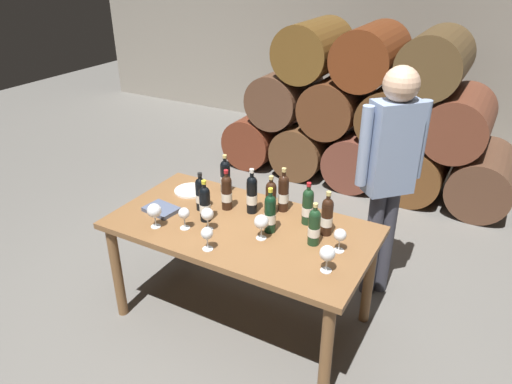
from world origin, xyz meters
TOP-DOWN VIEW (x-y plane):
  - ground_plane at (0.00, 0.00)m, footprint 14.00×14.00m
  - cellar_back_wall at (0.00, 4.20)m, footprint 10.00×0.24m
  - barrel_stack at (0.00, 2.60)m, footprint 3.12×0.90m
  - dining_table at (0.00, 0.00)m, footprint 1.70×0.90m
  - wine_bottle_0 at (-0.02, 0.18)m, footprint 0.07×0.07m
  - wine_bottle_1 at (0.36, 0.23)m, footprint 0.07×0.07m
  - wine_bottle_2 at (0.49, 0.03)m, footprint 0.07×0.07m
  - wine_bottle_3 at (-0.23, -0.06)m, footprint 0.07×0.07m
  - wine_bottle_4 at (-0.34, 0.05)m, footprint 0.07×0.07m
  - wine_bottle_5 at (-0.34, 0.36)m, footprint 0.07×0.07m
  - wine_bottle_6 at (0.15, 0.31)m, footprint 0.07×0.07m
  - wine_bottle_7 at (0.10, 0.23)m, footprint 0.07×0.07m
  - wine_bottle_8 at (-0.20, 0.15)m, footprint 0.07×0.07m
  - wine_bottle_9 at (0.52, 0.17)m, footprint 0.07×0.07m
  - wine_bottle_10 at (0.20, 0.03)m, footprint 0.07×0.07m
  - wine_glass_0 at (0.19, -0.08)m, footprint 0.09×0.09m
  - wine_glass_1 at (0.66, -0.19)m, footprint 0.09×0.09m
  - wine_glass_2 at (-0.47, -0.28)m, footprint 0.09×0.09m
  - wine_glass_3 at (-0.03, -0.33)m, footprint 0.07×0.07m
  - wine_glass_4 at (0.65, 0.03)m, footprint 0.07×0.07m
  - wine_glass_5 at (-0.29, -0.21)m, footprint 0.07×0.07m
  - wine_glass_6 at (-0.15, -0.15)m, footprint 0.08×0.08m
  - tasting_notebook at (-0.56, -0.11)m, footprint 0.24×0.19m
  - serving_plate at (-0.57, 0.23)m, footprint 0.24×0.24m
  - sommelier_presenting at (0.73, 0.75)m, footprint 0.37×0.38m

SIDE VIEW (x-z plane):
  - ground_plane at x=0.00m, z-range 0.00..0.00m
  - dining_table at x=0.00m, z-range 0.29..1.05m
  - barrel_stack at x=0.00m, z-range -0.09..1.60m
  - serving_plate at x=-0.57m, z-range 0.76..0.77m
  - tasting_notebook at x=-0.56m, z-range 0.76..0.79m
  - wine_glass_5 at x=-0.29m, z-range 0.79..0.94m
  - wine_glass_3 at x=-0.03m, z-range 0.79..0.94m
  - wine_glass_4 at x=0.65m, z-range 0.79..0.94m
  - wine_glass_6 at x=-0.15m, z-range 0.79..0.95m
  - wine_glass_1 at x=0.66m, z-range 0.79..0.95m
  - wine_glass_0 at x=0.19m, z-range 0.79..0.96m
  - wine_glass_2 at x=-0.47m, z-range 0.79..0.96m
  - wine_bottle_4 at x=-0.34m, z-range 0.74..1.02m
  - wine_bottle_2 at x=0.49m, z-range 0.74..1.02m
  - wine_bottle_7 at x=0.10m, z-range 0.74..1.02m
  - wine_bottle_5 at x=-0.34m, z-range 0.74..1.03m
  - wine_bottle_8 at x=-0.20m, z-range 0.74..1.03m
  - wine_bottle_3 at x=-0.23m, z-range 0.74..1.03m
  - wine_bottle_1 at x=0.36m, z-range 0.74..1.03m
  - wine_bottle_9 at x=0.52m, z-range 0.74..1.04m
  - wine_bottle_10 at x=0.20m, z-range 0.74..1.04m
  - wine_bottle_6 at x=0.15m, z-range 0.74..1.05m
  - wine_bottle_0 at x=-0.02m, z-range 0.74..1.06m
  - sommelier_presenting at x=0.73m, z-range 0.19..1.90m
  - cellar_back_wall at x=0.00m, z-range 0.00..2.80m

